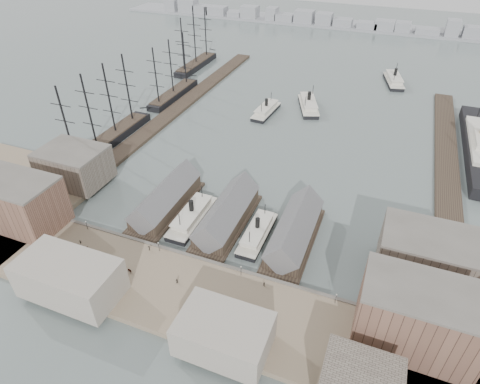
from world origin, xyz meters
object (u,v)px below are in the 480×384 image
at_px(ferry_docked_west, 192,216).
at_px(horse_cart_left, 84,248).
at_px(ocean_steamer, 479,145).
at_px(tram, 366,326).
at_px(horse_cart_center, 127,271).
at_px(horse_cart_right, 235,309).

bearing_deg(ferry_docked_west, horse_cart_left, -131.41).
xyz_separation_m(ferry_docked_west, ocean_steamer, (105.00, 97.62, 1.43)).
relative_size(tram, horse_cart_center, 2.00).
relative_size(tram, horse_cart_right, 2.12).
bearing_deg(tram, horse_cart_right, -169.85).
relative_size(ferry_docked_west, tram, 2.79).
height_order(ferry_docked_west, horse_cart_left, ferry_docked_west).
bearing_deg(ferry_docked_west, horse_cart_center, -100.98).
bearing_deg(horse_cart_left, horse_cart_right, -82.12).
relative_size(ocean_steamer, horse_cart_center, 17.50).
distance_m(tram, horse_cart_left, 93.79).
relative_size(ferry_docked_west, horse_cart_center, 5.59).
xyz_separation_m(ferry_docked_west, tram, (67.55, -26.99, 1.47)).
xyz_separation_m(tram, horse_cart_center, (-73.94, -5.97, -0.99)).
height_order(ocean_steamer, horse_cart_left, ocean_steamer).
distance_m(ocean_steamer, horse_cart_left, 182.82).
distance_m(ferry_docked_west, horse_cart_right, 46.43).
bearing_deg(ocean_steamer, horse_cart_center, -130.47).
height_order(ocean_steamer, horse_cart_center, ocean_steamer).
bearing_deg(ocean_steamer, ferry_docked_west, -137.09).
height_order(tram, horse_cart_left, tram).
height_order(ferry_docked_west, tram, ferry_docked_west).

